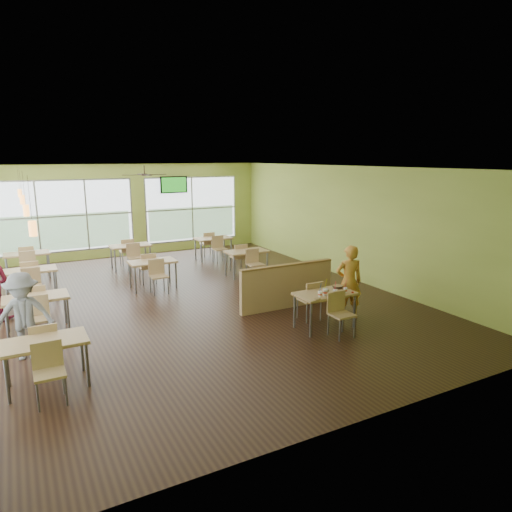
% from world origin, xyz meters
% --- Properties ---
extents(room, '(12.00, 12.04, 3.20)m').
position_xyz_m(room, '(0.00, 0.00, 1.60)').
color(room, black).
rests_on(room, ground).
extents(window_bays, '(9.24, 10.24, 2.38)m').
position_xyz_m(window_bays, '(-2.65, 3.08, 1.48)').
color(window_bays, white).
rests_on(window_bays, room).
extents(main_table, '(1.22, 1.52, 0.87)m').
position_xyz_m(main_table, '(2.00, -3.00, 0.63)').
color(main_table, tan).
rests_on(main_table, floor).
extents(half_wall_divider, '(2.40, 0.14, 1.04)m').
position_xyz_m(half_wall_divider, '(2.00, -1.55, 0.52)').
color(half_wall_divider, tan).
rests_on(half_wall_divider, floor).
extents(dining_tables, '(6.92, 8.72, 0.87)m').
position_xyz_m(dining_tables, '(-1.05, 1.71, 0.63)').
color(dining_tables, tan).
rests_on(dining_tables, floor).
extents(pendant_lights, '(0.11, 7.31, 0.86)m').
position_xyz_m(pendant_lights, '(-3.20, 0.68, 2.45)').
color(pendant_lights, '#2D2119').
rests_on(pendant_lights, ceiling).
extents(ceiling_fan, '(1.25, 1.25, 0.29)m').
position_xyz_m(ceiling_fan, '(-0.00, 3.00, 2.95)').
color(ceiling_fan, '#2D2119').
rests_on(ceiling_fan, ceiling).
extents(tv_backwall, '(1.00, 0.07, 0.60)m').
position_xyz_m(tv_backwall, '(1.80, 5.90, 2.45)').
color(tv_backwall, black).
rests_on(tv_backwall, wall_back).
extents(man_plaid, '(0.68, 0.56, 1.62)m').
position_xyz_m(man_plaid, '(2.81, -2.76, 0.81)').
color(man_plaid, '#CB5416').
rests_on(man_plaid, floor).
extents(patron_grey, '(1.08, 0.74, 1.54)m').
position_xyz_m(patron_grey, '(-3.45, -1.72, 0.77)').
color(patron_grey, slate).
rests_on(patron_grey, floor).
extents(cup_blue, '(0.09, 0.09, 0.31)m').
position_xyz_m(cup_blue, '(1.73, -3.19, 0.81)').
color(cup_blue, white).
rests_on(cup_blue, main_table).
extents(cup_yellow, '(0.10, 0.10, 0.37)m').
position_xyz_m(cup_yellow, '(1.88, -3.17, 0.82)').
color(cup_yellow, white).
rests_on(cup_yellow, main_table).
extents(cup_red_near, '(0.09, 0.09, 0.31)m').
position_xyz_m(cup_red_near, '(2.06, -3.24, 0.81)').
color(cup_red_near, white).
rests_on(cup_red_near, main_table).
extents(cup_red_far, '(0.08, 0.08, 0.30)m').
position_xyz_m(cup_red_far, '(2.34, -3.21, 0.81)').
color(cup_red_far, white).
rests_on(cup_red_far, main_table).
extents(food_basket, '(0.23, 0.23, 0.05)m').
position_xyz_m(food_basket, '(2.44, -2.85, 0.78)').
color(food_basket, black).
rests_on(food_basket, main_table).
extents(ketchup_cup, '(0.05, 0.05, 0.02)m').
position_xyz_m(ketchup_cup, '(2.48, -3.28, 0.76)').
color(ketchup_cup, '#AE200A').
rests_on(ketchup_cup, main_table).
extents(wrapper_left, '(0.15, 0.13, 0.04)m').
position_xyz_m(wrapper_left, '(1.60, -3.30, 0.77)').
color(wrapper_left, '#977049').
rests_on(wrapper_left, main_table).
extents(wrapper_mid, '(0.19, 0.18, 0.04)m').
position_xyz_m(wrapper_mid, '(2.06, -2.92, 0.77)').
color(wrapper_mid, '#977049').
rests_on(wrapper_mid, main_table).
extents(wrapper_right, '(0.15, 0.14, 0.04)m').
position_xyz_m(wrapper_right, '(2.20, -3.20, 0.77)').
color(wrapper_right, '#977049').
rests_on(wrapper_right, main_table).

